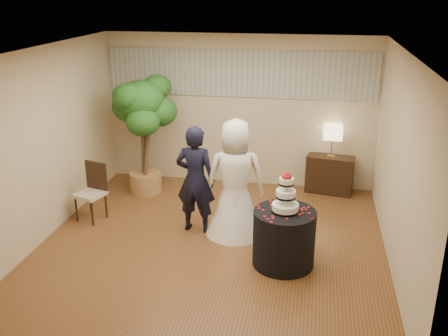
% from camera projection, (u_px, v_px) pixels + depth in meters
% --- Properties ---
extents(floor, '(5.00, 5.00, 0.00)m').
position_uv_depth(floor, '(212.00, 243.00, 7.40)').
color(floor, brown).
rests_on(floor, ground).
extents(ceiling, '(5.00, 5.00, 0.00)m').
position_uv_depth(ceiling, '(211.00, 51.00, 6.43)').
color(ceiling, white).
rests_on(ceiling, wall_back).
extents(wall_back, '(5.00, 0.06, 2.80)m').
position_uv_depth(wall_back, '(239.00, 111.00, 9.22)').
color(wall_back, beige).
rests_on(wall_back, ground).
extents(wall_front, '(5.00, 0.06, 2.80)m').
position_uv_depth(wall_front, '(156.00, 239.00, 4.61)').
color(wall_front, beige).
rests_on(wall_front, ground).
extents(wall_left, '(0.06, 5.00, 2.80)m').
position_uv_depth(wall_left, '(46.00, 144.00, 7.34)').
color(wall_left, beige).
rests_on(wall_left, ground).
extents(wall_right, '(0.06, 5.00, 2.80)m').
position_uv_depth(wall_right, '(400.00, 165.00, 6.49)').
color(wall_right, beige).
rests_on(wall_right, ground).
extents(mural_border, '(4.90, 0.02, 0.85)m').
position_uv_depth(mural_border, '(240.00, 74.00, 8.96)').
color(mural_border, '#A2A499').
rests_on(mural_border, wall_back).
extents(groom, '(0.64, 0.45, 1.68)m').
position_uv_depth(groom, '(196.00, 179.00, 7.52)').
color(groom, black).
rests_on(groom, floor).
extents(bride, '(1.07, 1.07, 1.80)m').
position_uv_depth(bride, '(235.00, 178.00, 7.42)').
color(bride, white).
rests_on(bride, floor).
extents(cake_table, '(1.05, 1.05, 0.79)m').
position_uv_depth(cake_table, '(284.00, 238.00, 6.72)').
color(cake_table, black).
rests_on(cake_table, floor).
extents(wedding_cake, '(0.36, 0.36, 0.56)m').
position_uv_depth(wedding_cake, '(286.00, 192.00, 6.49)').
color(wedding_cake, white).
rests_on(wedding_cake, cake_table).
extents(console, '(0.88, 0.50, 0.69)m').
position_uv_depth(console, '(330.00, 174.00, 9.10)').
color(console, black).
rests_on(console, floor).
extents(table_lamp, '(0.33, 0.33, 0.58)m').
position_uv_depth(table_lamp, '(332.00, 141.00, 8.88)').
color(table_lamp, '#CCB986').
rests_on(table_lamp, console).
extents(ficus_tree, '(1.05, 1.05, 2.18)m').
position_uv_depth(ficus_tree, '(143.00, 135.00, 8.87)').
color(ficus_tree, '#22581B').
rests_on(ficus_tree, floor).
extents(side_chair, '(0.54, 0.56, 0.94)m').
position_uv_depth(side_chair, '(90.00, 193.00, 7.99)').
color(side_chair, black).
rests_on(side_chair, floor).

